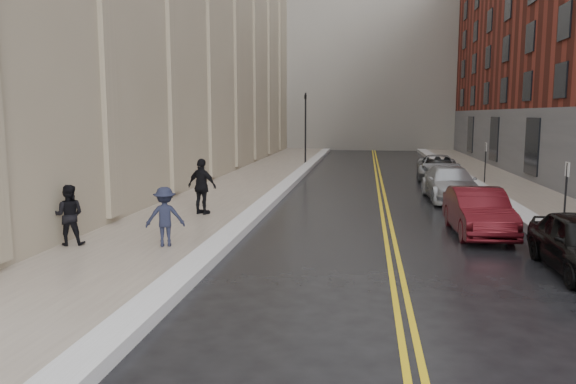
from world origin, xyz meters
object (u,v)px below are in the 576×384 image
(car_silver_far, at_px, (438,167))
(car_silver_near, at_px, (450,183))
(pedestrian_b, at_px, (165,217))
(pedestrian_a, at_px, (69,215))
(car_maroon, at_px, (478,212))
(pedestrian_c, at_px, (202,186))

(car_silver_far, bearing_deg, car_silver_near, -89.54)
(car_silver_near, relative_size, pedestrian_b, 3.09)
(pedestrian_a, relative_size, pedestrian_b, 1.03)
(car_maroon, xyz_separation_m, car_silver_near, (0.16, 7.09, 0.01))
(car_silver_near, distance_m, pedestrian_a, 15.78)
(car_silver_near, height_order, pedestrian_a, pedestrian_a)
(car_silver_near, bearing_deg, pedestrian_b, -132.90)
(pedestrian_a, xyz_separation_m, pedestrian_c, (2.21, 5.11, 0.17))
(car_silver_near, distance_m, car_silver_far, 8.10)
(pedestrian_b, bearing_deg, car_maroon, -176.51)
(pedestrian_b, xyz_separation_m, pedestrian_c, (-0.42, 4.87, 0.19))
(car_silver_far, xyz_separation_m, pedestrian_c, (-9.82, -13.71, 0.46))
(car_silver_far, bearing_deg, car_maroon, -88.61)
(pedestrian_a, height_order, pedestrian_c, pedestrian_c)
(car_maroon, relative_size, car_silver_near, 0.87)
(car_silver_near, bearing_deg, pedestrian_c, -151.47)
(car_maroon, height_order, car_silver_far, car_maroon)
(car_silver_far, height_order, pedestrian_b, pedestrian_b)
(car_silver_near, bearing_deg, car_silver_far, 84.21)
(car_maroon, height_order, pedestrian_b, pedestrian_b)
(car_maroon, relative_size, car_silver_far, 0.88)
(pedestrian_b, bearing_deg, pedestrian_a, -12.48)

